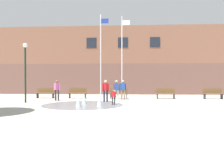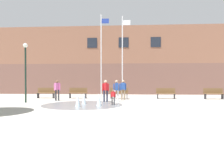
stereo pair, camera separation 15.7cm
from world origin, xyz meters
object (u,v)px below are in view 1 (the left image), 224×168
at_px(park_bench_under_right_flagpole, 166,93).
at_px(flagpole_right, 122,54).
at_px(adult_watching, 57,89).
at_px(park_bench_under_left_flagpole, 119,93).
at_px(adult_in_red, 106,89).
at_px(flagpole_left, 101,53).
at_px(adult_near_bench, 123,88).
at_px(park_bench_far_left, 46,93).
at_px(child_running, 113,96).
at_px(teen_by_trashcan, 117,89).
at_px(park_bench_far_right, 213,93).
at_px(park_bench_left_of_flagpoles, 78,93).
at_px(lamp_post_left_lane, 25,64).

distance_m(park_bench_under_right_flagpole, flagpole_right, 5.52).
height_order(adult_watching, flagpole_right, flagpole_right).
xyz_separation_m(park_bench_under_left_flagpole, flagpole_right, (0.28, 1.78, 3.59)).
bearing_deg(adult_in_red, flagpole_left, -27.52).
bearing_deg(adult_near_bench, park_bench_far_left, 170.29).
distance_m(park_bench_under_right_flagpole, adult_near_bench, 3.85).
bearing_deg(park_bench_under_left_flagpole, flagpole_left, 134.32).
height_order(child_running, adult_watching, adult_watching).
height_order(park_bench_far_left, child_running, child_running).
relative_size(teen_by_trashcan, flagpole_right, 0.21).
bearing_deg(teen_by_trashcan, park_bench_under_left_flagpole, 161.20).
bearing_deg(adult_watching, park_bench_far_right, 140.50).
xyz_separation_m(park_bench_left_of_flagpoles, park_bench_under_right_flagpole, (7.60, -0.16, 0.00)).
distance_m(park_bench_left_of_flagpoles, lamp_post_left_lane, 5.37).
height_order(adult_watching, lamp_post_left_lane, lamp_post_left_lane).
distance_m(park_bench_far_left, adult_in_red, 6.31).
height_order(adult_near_bench, teen_by_trashcan, same).
bearing_deg(adult_in_red, lamp_post_left_lane, 62.13).
relative_size(park_bench_under_right_flagpole, lamp_post_left_lane, 0.38).
bearing_deg(park_bench_far_left, flagpole_left, 21.66).
xyz_separation_m(park_bench_left_of_flagpoles, child_running, (3.41, -4.92, 0.10)).
relative_size(park_bench_left_of_flagpoles, adult_near_bench, 1.01).
relative_size(adult_in_red, flagpole_right, 0.21).
distance_m(adult_near_bench, lamp_post_left_lane, 7.52).
bearing_deg(park_bench_far_left, teen_by_trashcan, -22.39).
height_order(park_bench_far_right, teen_by_trashcan, teen_by_trashcan).
distance_m(adult_in_red, flagpole_right, 5.83).
bearing_deg(adult_near_bench, flagpole_left, 124.82).
relative_size(adult_in_red, lamp_post_left_lane, 0.38).
relative_size(adult_watching, lamp_post_left_lane, 0.38).
xyz_separation_m(park_bench_far_left, flagpole_left, (4.72, 1.87, 3.68)).
height_order(park_bench_left_of_flagpoles, adult_watching, adult_watching).
distance_m(adult_in_red, lamp_post_left_lane, 5.95).
height_order(park_bench_left_of_flagpoles, park_bench_under_right_flagpole, same).
bearing_deg(flagpole_right, adult_watching, -139.87).
distance_m(child_running, adult_watching, 5.18).
relative_size(park_bench_under_right_flagpole, flagpole_left, 0.20).
height_order(teen_by_trashcan, flagpole_right, flagpole_right).
distance_m(adult_near_bench, flagpole_right, 4.51).
bearing_deg(lamp_post_left_lane, park_bench_under_right_flagpole, 19.91).
distance_m(park_bench_under_right_flagpole, flagpole_left, 7.09).
bearing_deg(lamp_post_left_lane, child_running, -8.85).
bearing_deg(park_bench_far_left, park_bench_under_right_flagpole, -0.47).
relative_size(park_bench_under_right_flagpole, adult_watching, 1.01).
relative_size(park_bench_far_left, lamp_post_left_lane, 0.38).
bearing_deg(flagpole_right, flagpole_left, 180.00).
xyz_separation_m(park_bench_left_of_flagpoles, flagpole_right, (3.89, 1.81, 3.59)).
distance_m(park_bench_far_left, park_bench_left_of_flagpoles, 2.86).
xyz_separation_m(flagpole_left, flagpole_right, (2.02, -0.00, -0.09)).
distance_m(park_bench_under_left_flagpole, flagpole_right, 4.02).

